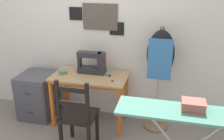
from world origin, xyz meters
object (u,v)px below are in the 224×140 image
fabric_bowl (63,72)px  storage_box (193,105)px  scissors (114,81)px  thread_spool_near_machine (107,74)px  sewing_machine (93,63)px  filing_cabinet (38,95)px  ironing_board (186,117)px  wooden_chair (78,116)px  dress_form (160,59)px  thread_spool_mid_table (110,76)px

fabric_bowl → storage_box: storage_box is taller
scissors → thread_spool_near_machine: 0.22m
sewing_machine → filing_cabinet: size_ratio=0.59×
ironing_board → wooden_chair: bearing=162.3°
ironing_board → storage_box: (0.05, 0.04, 0.09)m
thread_spool_near_machine → filing_cabinet: bearing=-177.0°
fabric_bowl → ironing_board: size_ratio=0.09×
scissors → filing_cabinet: (-1.17, 0.12, -0.39)m
filing_cabinet → ironing_board: bearing=-25.4°
fabric_bowl → storage_box: (1.62, -0.89, 0.18)m
wooden_chair → dress_form: size_ratio=0.67×
fabric_bowl → thread_spool_near_machine: size_ratio=2.97×
thread_spool_mid_table → wooden_chair: bearing=-111.2°
dress_form → storage_box: size_ratio=6.91×
scissors → thread_spool_near_machine: thread_spool_near_machine is taller
fabric_bowl → thread_spool_mid_table: (0.65, 0.04, -0.01)m
filing_cabinet → fabric_bowl: bearing=-3.0°
scissors → filing_cabinet: bearing=174.2°
thread_spool_near_machine → storage_box: storage_box is taller
sewing_machine → ironing_board: sewing_machine is taller
sewing_machine → fabric_bowl: bearing=-162.2°
thread_spool_near_machine → dress_form: dress_form is taller
ironing_board → storage_box: 0.11m
fabric_bowl → wooden_chair: wooden_chair is taller
ironing_board → fabric_bowl: bearing=149.4°
scissors → thread_spool_near_machine: (-0.14, 0.17, 0.02)m
filing_cabinet → storage_box: storage_box is taller
filing_cabinet → dress_form: dress_form is taller
fabric_bowl → thread_spool_near_machine: 0.61m
sewing_machine → scissors: 0.43m
fabric_bowl → scissors: bearing=-7.4°
thread_spool_mid_table → sewing_machine: bearing=161.6°
storage_box → wooden_chair: bearing=164.8°
dress_form → ironing_board: size_ratio=1.15×
scissors → ironing_board: bearing=-45.0°
thread_spool_mid_table → storage_box: size_ratio=0.18×
fabric_bowl → ironing_board: ironing_board is taller
thread_spool_mid_table → thread_spool_near_machine: bearing=141.7°
ironing_board → storage_box: size_ratio=5.99×
sewing_machine → ironing_board: (1.18, -1.06, -0.02)m
dress_form → storage_box: (0.35, -1.00, -0.07)m
scissors → thread_spool_mid_table: (-0.09, 0.14, 0.02)m
dress_form → storage_box: dress_form is taller
thread_spool_mid_table → filing_cabinet: thread_spool_mid_table is taller
ironing_board → thread_spool_near_machine: bearing=134.0°
thread_spool_near_machine → thread_spool_mid_table: size_ratio=1.04×
dress_form → storage_box: 1.06m
scissors → dress_form: 0.64m
thread_spool_mid_table → wooden_chair: 0.71m
fabric_bowl → scissors: (0.74, -0.10, -0.02)m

